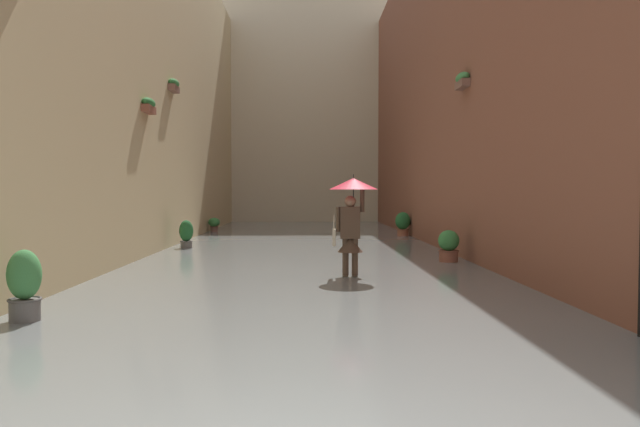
{
  "coord_description": "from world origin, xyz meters",
  "views": [
    {
      "loc": [
        -0.12,
        2.28,
        1.72
      ],
      "look_at": [
        -0.38,
        -9.71,
        1.26
      ],
      "focal_mm": 33.03,
      "sensor_mm": 36.0,
      "label": 1
    }
  ],
  "objects": [
    {
      "name": "flood_water",
      "position": [
        0.0,
        -14.53,
        0.04
      ],
      "size": [
        8.61,
        35.05,
        0.08
      ],
      "primitive_type": "cube",
      "color": "slate",
      "rests_on": "ground_plane"
    },
    {
      "name": "building_facade_right",
      "position": [
        4.81,
        -14.52,
        5.36
      ],
      "size": [
        2.04,
        33.05,
        10.72
      ],
      "color": "tan",
      "rests_on": "ground_plane"
    },
    {
      "name": "person_wading",
      "position": [
        -0.97,
        -8.97,
        1.39
      ],
      "size": [
        0.95,
        0.95,
        2.04
      ],
      "color": "#4C4233",
      "rests_on": "ground_plane"
    },
    {
      "name": "potted_plant_near_right",
      "position": [
        3.64,
        -21.48,
        0.38
      ],
      "size": [
        0.47,
        0.47,
        0.64
      ],
      "color": "brown",
      "rests_on": "ground_plane"
    },
    {
      "name": "potted_plant_far_left",
      "position": [
        -3.62,
        -19.12,
        0.53
      ],
      "size": [
        0.55,
        0.55,
        0.95
      ],
      "color": "#9E563D",
      "rests_on": "ground_plane"
    },
    {
      "name": "building_facade_far",
      "position": [
        0.0,
        -29.95,
        6.52
      ],
      "size": [
        11.41,
        1.8,
        13.04
      ],
      "primitive_type": "cube",
      "color": "beige",
      "rests_on": "ground_plane"
    },
    {
      "name": "ground_plane",
      "position": [
        0.0,
        -14.53,
        0.0
      ],
      "size": [
        72.63,
        72.63,
        0.0
      ],
      "primitive_type": "plane",
      "color": "slate"
    },
    {
      "name": "potted_plant_mid_right",
      "position": [
        3.38,
        -14.74,
        0.47
      ],
      "size": [
        0.4,
        0.4,
        0.88
      ],
      "color": "#66605B",
      "rests_on": "ground_plane"
    },
    {
      "name": "potted_plant_far_right",
      "position": [
        3.45,
        -5.17,
        0.51
      ],
      "size": [
        0.41,
        0.41,
        0.98
      ],
      "color": "#66605B",
      "rests_on": "ground_plane"
    },
    {
      "name": "building_facade_left",
      "position": [
        -4.81,
        -14.52,
        5.35
      ],
      "size": [
        2.04,
        33.05,
        10.7
      ],
      "color": "brown",
      "rests_on": "ground_plane"
    },
    {
      "name": "potted_plant_mid_left",
      "position": [
        -3.41,
        -11.28,
        0.43
      ],
      "size": [
        0.49,
        0.49,
        0.81
      ],
      "color": "brown",
      "rests_on": "ground_plane"
    }
  ]
}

